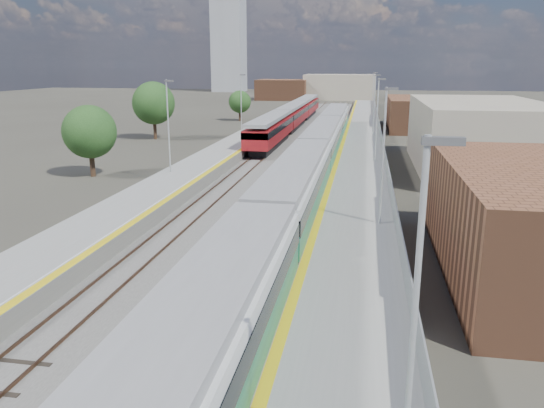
# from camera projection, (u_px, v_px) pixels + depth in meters

# --- Properties ---
(ground) EXTENTS (320.00, 320.00, 0.00)m
(ground) POSITION_uv_depth(u_px,v_px,m) (312.00, 156.00, 57.81)
(ground) COLOR #47443A
(ground) RESTS_ON ground
(ballast_bed) EXTENTS (10.50, 155.00, 0.06)m
(ballast_bed) POSITION_uv_depth(u_px,v_px,m) (295.00, 152.00, 60.56)
(ballast_bed) COLOR #565451
(ballast_bed) RESTS_ON ground
(tracks) EXTENTS (8.96, 160.00, 0.17)m
(tracks) POSITION_uv_depth(u_px,v_px,m) (302.00, 149.00, 62.04)
(tracks) COLOR #4C3323
(tracks) RESTS_ON ground
(platform_right) EXTENTS (4.70, 155.00, 8.52)m
(platform_right) POSITION_uv_depth(u_px,v_px,m) (361.00, 149.00, 59.17)
(platform_right) COLOR slate
(platform_right) RESTS_ON ground
(platform_left) EXTENTS (4.30, 155.00, 8.52)m
(platform_left) POSITION_uv_depth(u_px,v_px,m) (237.00, 146.00, 61.56)
(platform_left) COLOR slate
(platform_left) RESTS_ON ground
(buildings) EXTENTS (72.00, 185.50, 40.00)m
(buildings) POSITION_uv_depth(u_px,v_px,m) (279.00, 61.00, 142.51)
(buildings) COLOR brown
(buildings) RESTS_ON ground
(green_train) EXTENTS (2.96, 82.40, 3.26)m
(green_train) POSITION_uv_depth(u_px,v_px,m) (312.00, 159.00, 42.62)
(green_train) COLOR black
(green_train) RESTS_ON ground
(red_train) EXTENTS (2.87, 58.27, 3.63)m
(red_train) POSITION_uv_depth(u_px,v_px,m) (293.00, 115.00, 81.81)
(red_train) COLOR black
(red_train) RESTS_ON ground
(tree_a) EXTENTS (4.66, 4.66, 6.31)m
(tree_a) POSITION_uv_depth(u_px,v_px,m) (90.00, 132.00, 46.27)
(tree_a) COLOR #382619
(tree_a) RESTS_ON ground
(tree_b) EXTENTS (5.58, 5.58, 7.57)m
(tree_b) POSITION_uv_depth(u_px,v_px,m) (154.00, 103.00, 69.69)
(tree_b) COLOR #382619
(tree_b) RESTS_ON ground
(tree_c) EXTENTS (3.92, 3.92, 5.31)m
(tree_c) POSITION_uv_depth(u_px,v_px,m) (240.00, 102.00, 93.38)
(tree_c) COLOR #382619
(tree_c) RESTS_ON ground
(tree_d) EXTENTS (4.14, 4.14, 5.60)m
(tree_d) POSITION_uv_depth(u_px,v_px,m) (497.00, 118.00, 63.08)
(tree_d) COLOR #382619
(tree_d) RESTS_ON ground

